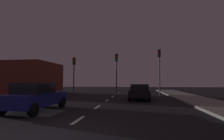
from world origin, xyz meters
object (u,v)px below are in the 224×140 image
at_px(car_stopped_ahead, 140,91).
at_px(traffic_signal_left, 74,68).
at_px(traffic_signal_right, 159,63).
at_px(car_adjacent_lane, 35,97).
at_px(traffic_signal_center, 116,66).

bearing_deg(car_stopped_ahead, traffic_signal_left, 149.32).
bearing_deg(traffic_signal_left, car_stopped_ahead, -30.68).
bearing_deg(car_stopped_ahead, traffic_signal_right, 63.26).
xyz_separation_m(traffic_signal_left, car_adjacent_lane, (1.95, -11.51, -2.42)).
xyz_separation_m(traffic_signal_left, traffic_signal_right, (10.18, 0.00, 0.49)).
xyz_separation_m(traffic_signal_right, car_stopped_ahead, (-2.34, -4.65, -2.97)).
bearing_deg(traffic_signal_left, car_adjacent_lane, -80.37).
xyz_separation_m(car_stopped_ahead, car_adjacent_lane, (-5.88, -6.86, 0.07)).
relative_size(traffic_signal_right, car_stopped_ahead, 1.26).
bearing_deg(traffic_signal_left, traffic_signal_center, 0.01).
xyz_separation_m(traffic_signal_center, traffic_signal_right, (4.95, 0.00, 0.26)).
distance_m(traffic_signal_left, traffic_signal_right, 10.19).
height_order(traffic_signal_center, car_stopped_ahead, traffic_signal_center).
bearing_deg(traffic_signal_center, car_stopped_ahead, -60.71).
relative_size(traffic_signal_left, traffic_signal_center, 0.93).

